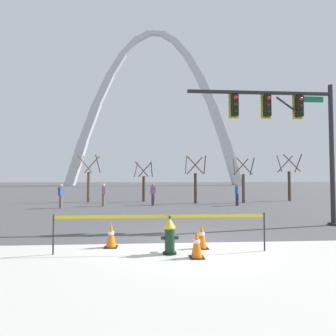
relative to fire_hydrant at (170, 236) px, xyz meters
The scene contains 18 objects.
ground_plane 1.42m from the fire_hydrant, 68.51° to the left, with size 240.00×240.00×0.00m, color #474749.
sidewalk_near_curb 2.99m from the fire_hydrant, 80.39° to the right, with size 40.00×8.00×0.01m, color #B7B5AD.
fire_hydrant is the anchor object (origin of this frame).
caution_tape_barrier 0.35m from the fire_hydrant, 153.38° to the left, with size 5.66×0.05×1.05m.
traffic_cone_by_hydrant 1.05m from the fire_hydrant, 26.60° to the left, with size 0.36×0.36×0.73m.
traffic_cone_mid_sidewalk 1.79m from the fire_hydrant, 155.77° to the left, with size 0.36×0.36×0.73m.
traffic_cone_curb_edge 0.76m from the fire_hydrant, 30.26° to the right, with size 0.36×0.36×0.73m.
traffic_signal_gantry 7.61m from the fire_hydrant, 34.31° to the left, with size 6.42×0.44×6.00m.
monument_arch 67.20m from the fire_hydrant, 89.56° to the left, with size 48.46×2.35×43.64m.
tree_far_left 16.27m from the fire_hydrant, 110.76° to the left, with size 1.81×1.82×3.92m.
tree_left_mid 15.26m from the fire_hydrant, 94.38° to the left, with size 1.57×1.58×3.38m.
tree_center_left 13.89m from the fire_hydrant, 77.61° to the left, with size 1.73×1.74×3.74m.
tree_center_right 15.35m from the fire_hydrant, 63.24° to the left, with size 1.68×1.69×3.63m.
tree_right_mid 19.18m from the fire_hydrant, 52.78° to the left, with size 1.87×1.88×4.06m.
pedestrian_walking_left 12.53m from the fire_hydrant, 121.08° to the left, with size 0.33×0.39×1.59m.
pedestrian_standing_center 12.19m from the fire_hydrant, 91.86° to the left, with size 0.38×0.28×1.59m.
pedestrian_walking_right 12.98m from the fire_hydrant, 63.92° to the left, with size 0.36×0.39×1.59m.
pedestrian_near_trees 12.43m from the fire_hydrant, 108.26° to the left, with size 0.29×0.38×1.59m.
Camera 1 is at (-0.96, -8.10, 1.99)m, focal length 27.73 mm.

